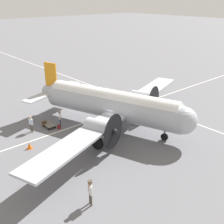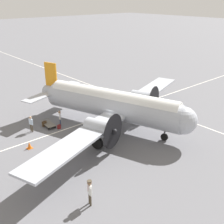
{
  "view_description": "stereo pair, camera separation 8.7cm",
  "coord_description": "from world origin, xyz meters",
  "views": [
    {
      "loc": [
        -17.38,
        -19.8,
        12.68
      ],
      "look_at": [
        0.0,
        0.0,
        1.71
      ],
      "focal_mm": 45.0,
      "sensor_mm": 36.0,
      "label": 1
    },
    {
      "loc": [
        -17.32,
        -19.85,
        12.68
      ],
      "look_at": [
        0.0,
        0.0,
        1.71
      ],
      "focal_mm": 45.0,
      "sensor_mm": 36.0,
      "label": 2
    }
  ],
  "objects": [
    {
      "name": "ground_plane",
      "position": [
        0.0,
        0.0,
        0.0
      ],
      "size": [
        300.0,
        300.0,
        0.0
      ],
      "primitive_type": "plane",
      "color": "slate"
    },
    {
      "name": "apron_line_eastwest",
      "position": [
        0.0,
        2.77,
        0.0
      ],
      "size": [
        120.0,
        0.16,
        0.01
      ],
      "color": "silver",
      "rests_on": "ground_plane"
    },
    {
      "name": "apron_line_northsouth",
      "position": [
        7.33,
        0.0,
        0.0
      ],
      "size": [
        0.16,
        120.0,
        0.01
      ],
      "color": "silver",
      "rests_on": "ground_plane"
    },
    {
      "name": "airliner_main",
      "position": [
        0.14,
        -0.42,
        2.56
      ],
      "size": [
        25.56,
        17.46,
        5.91
      ],
      "rotation": [
        0.0,
        0.0,
        5.04
      ],
      "color": "#ADB2BC",
      "rests_on": "ground_plane"
    },
    {
      "name": "crew_foreground",
      "position": [
        -8.75,
        -7.85,
        1.17
      ],
      "size": [
        0.4,
        0.6,
        1.86
      ],
      "rotation": [
        0.0,
        0.0,
        1.22
      ],
      "color": "#473D2D",
      "rests_on": "ground_plane"
    },
    {
      "name": "passenger_boarding",
      "position": [
        -3.82,
        3.9,
        1.02
      ],
      "size": [
        0.35,
        0.51,
        1.67
      ],
      "rotation": [
        0.0,
        0.0,
        4.2
      ],
      "color": "navy",
      "rests_on": "ground_plane"
    },
    {
      "name": "ramp_agent",
      "position": [
        -6.75,
        4.53,
        1.03
      ],
      "size": [
        0.27,
        0.56,
        1.67
      ],
      "rotation": [
        0.0,
        0.0,
        4.96
      ],
      "color": "#473D2D",
      "rests_on": "ground_plane"
    },
    {
      "name": "suitcase_near_door",
      "position": [
        -5.2,
        4.79,
        0.3
      ],
      "size": [
        0.49,
        0.12,
        0.64
      ],
      "color": "#47331E",
      "rests_on": "ground_plane"
    },
    {
      "name": "suitcase_upright_spare",
      "position": [
        -4.33,
        3.31,
        0.22
      ],
      "size": [
        0.35,
        0.17,
        0.48
      ],
      "color": "maroon",
      "rests_on": "ground_plane"
    },
    {
      "name": "baggage_cart",
      "position": [
        -4.88,
        4.44,
        0.27
      ],
      "size": [
        1.01,
        1.8,
        0.56
      ],
      "rotation": [
        0.0,
        0.0,
        4.65
      ],
      "color": "#6B665B",
      "rests_on": "ground_plane"
    },
    {
      "name": "traffic_cone",
      "position": [
        -8.44,
        1.57,
        0.29
      ],
      "size": [
        0.47,
        0.47,
        0.62
      ],
      "color": "orange",
      "rests_on": "ground_plane"
    }
  ]
}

